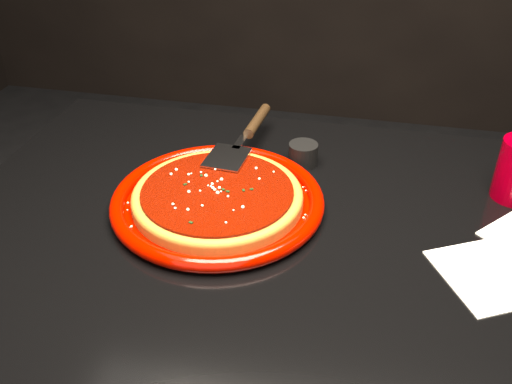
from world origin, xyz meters
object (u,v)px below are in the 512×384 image
at_px(pizza_server, 244,136).
at_px(ramekin, 303,154).
at_px(table, 295,384).
at_px(plate, 218,201).

height_order(pizza_server, ramekin, pizza_server).
distance_m(table, pizza_server, 0.50).
relative_size(table, plate, 3.31).
relative_size(pizza_server, ramekin, 5.42).
xyz_separation_m(table, plate, (-0.15, 0.04, 0.39)).
relative_size(table, pizza_server, 3.98).
bearing_deg(plate, table, -14.20).
relative_size(plate, pizza_server, 1.20).
bearing_deg(table, plate, 165.80).
xyz_separation_m(table, ramekin, (-0.03, 0.21, 0.40)).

